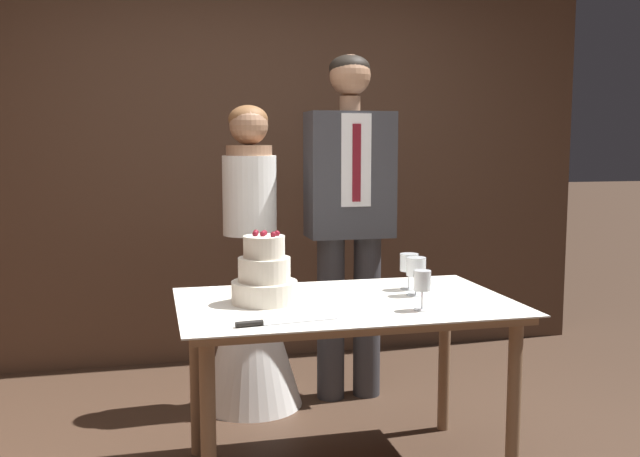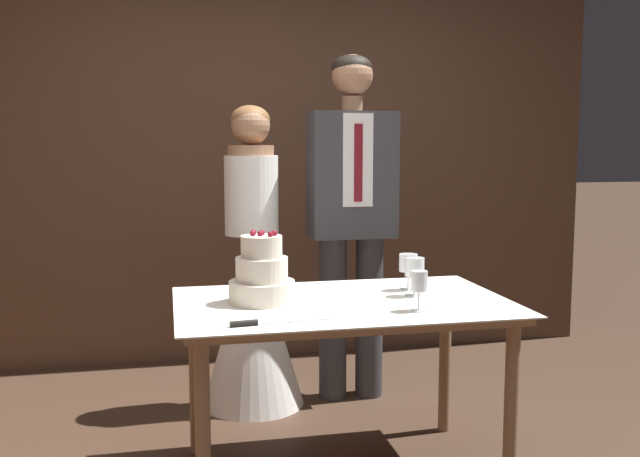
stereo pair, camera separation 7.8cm
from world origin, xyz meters
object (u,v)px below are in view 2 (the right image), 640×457
(wine_glass_near, at_px, (419,283))
(groom, at_px, (352,206))
(cake_table, at_px, (343,321))
(wine_glass_far, at_px, (415,268))
(tiered_cake, at_px, (262,275))
(wine_glass_middle, at_px, (408,265))
(bride, at_px, (253,297))
(cake_knife, at_px, (262,323))

(wine_glass_near, xyz_separation_m, groom, (0.02, 1.12, 0.21))
(cake_table, xyz_separation_m, wine_glass_far, (0.32, 0.03, 0.20))
(groom, bearing_deg, tiered_cake, -125.30)
(cake_table, relative_size, wine_glass_middle, 8.50)
(cake_table, distance_m, wine_glass_far, 0.38)
(cake_table, bearing_deg, tiered_cake, 171.80)
(cake_table, xyz_separation_m, bride, (-0.27, 0.89, -0.08))
(cake_table, xyz_separation_m, groom, (0.27, 0.89, 0.40))
(wine_glass_middle, height_order, wine_glass_far, wine_glass_far)
(wine_glass_near, xyz_separation_m, bride, (-0.52, 1.12, -0.27))
(wine_glass_near, height_order, wine_glass_far, wine_glass_far)
(wine_glass_middle, height_order, bride, bride)
(cake_knife, bearing_deg, bride, 78.19)
(wine_glass_far, height_order, groom, groom)
(wine_glass_middle, relative_size, groom, 0.09)
(tiered_cake, relative_size, cake_knife, 0.77)
(cake_table, height_order, bride, bride)
(wine_glass_far, distance_m, groom, 0.88)
(wine_glass_near, relative_size, wine_glass_middle, 0.98)
(cake_table, bearing_deg, groom, 73.18)
(cake_table, height_order, wine_glass_far, wine_glass_far)
(cake_knife, distance_m, groom, 1.40)
(cake_table, distance_m, wine_glass_near, 0.39)
(tiered_cake, height_order, wine_glass_middle, tiered_cake)
(bride, bearing_deg, groom, -0.05)
(groom, bearing_deg, bride, 179.95)
(tiered_cake, height_order, bride, bride)
(tiered_cake, bearing_deg, wine_glass_near, -25.56)
(bride, height_order, groom, groom)
(bride, bearing_deg, cake_knife, -95.08)
(cake_knife, height_order, wine_glass_middle, wine_glass_middle)
(tiered_cake, relative_size, bride, 0.19)
(bride, relative_size, groom, 0.86)
(tiered_cake, height_order, groom, groom)
(tiered_cake, xyz_separation_m, bride, (0.06, 0.85, -0.28))
(cake_knife, bearing_deg, wine_glass_middle, 26.69)
(groom, bearing_deg, wine_glass_near, -91.15)
(cake_table, xyz_separation_m, wine_glass_near, (0.25, -0.23, 0.19))
(cake_knife, xyz_separation_m, bride, (0.11, 1.21, -0.17))
(wine_glass_middle, bearing_deg, wine_glass_far, -96.88)
(groom, bearing_deg, cake_knife, -118.19)
(tiered_cake, xyz_separation_m, wine_glass_near, (0.58, -0.28, -0.00))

